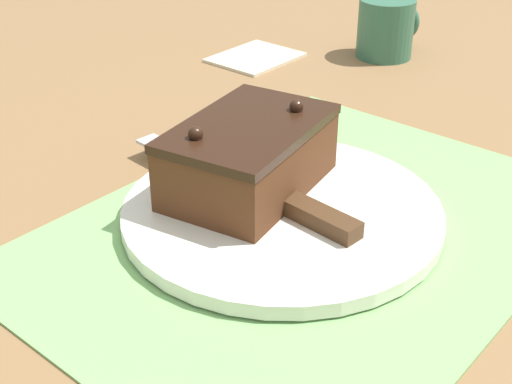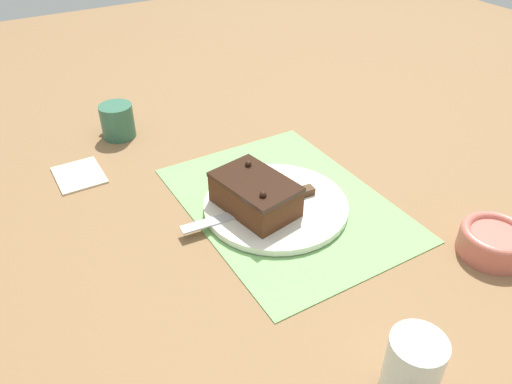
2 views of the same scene
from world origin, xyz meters
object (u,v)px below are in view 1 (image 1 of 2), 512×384
(coffee_mug, at_px, (387,28))
(chocolate_cake, at_px, (248,156))
(serving_knife, at_px, (274,197))
(cake_plate, at_px, (282,212))

(coffee_mug, bearing_deg, chocolate_cake, -164.13)
(serving_knife, distance_m, coffee_mug, 0.45)
(cake_plate, xyz_separation_m, coffee_mug, (0.42, 0.16, 0.03))
(chocolate_cake, distance_m, serving_knife, 0.04)
(chocolate_cake, relative_size, serving_knife, 0.64)
(cake_plate, relative_size, coffee_mug, 3.18)
(chocolate_cake, bearing_deg, cake_plate, -96.47)
(chocolate_cake, bearing_deg, coffee_mug, 15.87)
(coffee_mug, bearing_deg, serving_knife, -160.26)
(chocolate_cake, distance_m, coffee_mug, 0.43)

